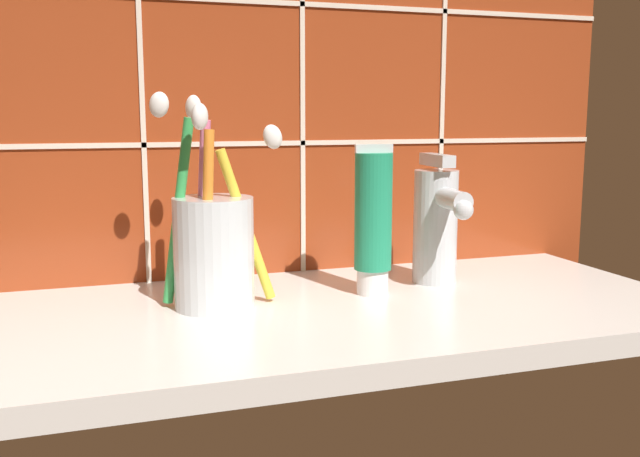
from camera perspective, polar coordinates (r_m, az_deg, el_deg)
sink_counter at (r=64.55cm, az=1.08°, el=-7.04°), size 66.01×30.26×2.00cm
tile_wall_backsplash at (r=76.68cm, az=-2.79°, el=10.64°), size 76.01×1.72×42.00cm
toothbrush_cup at (r=63.26cm, az=-8.55°, el=-1.32°), size 12.02×7.48×18.99cm
toothpaste_tube at (r=67.21cm, az=4.28°, el=0.62°), size 3.71×3.53×14.24cm
sink_faucet at (r=72.52cm, az=9.36°, el=0.58°), size 4.44×10.40×13.05cm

